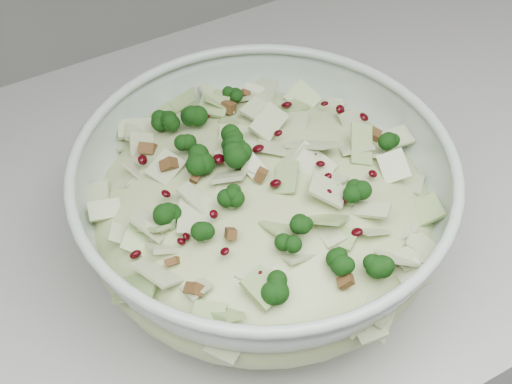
# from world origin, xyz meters

# --- Properties ---
(mixing_bowl) EXTENTS (0.38, 0.38, 0.13)m
(mixing_bowl) POSITION_xyz_m (0.26, 1.60, 0.97)
(mixing_bowl) COLOR #B8CABC
(mixing_bowl) RESTS_ON counter
(salad) EXTENTS (0.42, 0.42, 0.13)m
(salad) POSITION_xyz_m (0.26, 1.60, 0.99)
(salad) COLOR #B2BE82
(salad) RESTS_ON mixing_bowl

